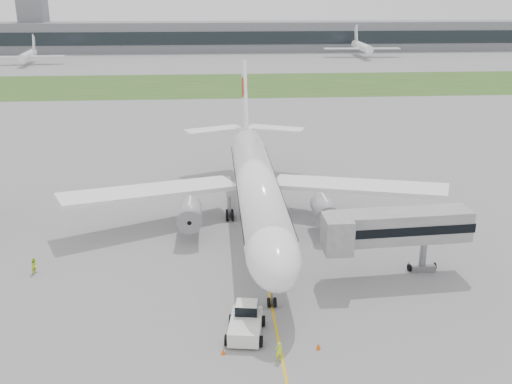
{
  "coord_description": "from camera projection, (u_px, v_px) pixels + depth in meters",
  "views": [
    {
      "loc": [
        -4.98,
        -61.21,
        27.62
      ],
      "look_at": [
        -0.19,
        2.0,
        5.36
      ],
      "focal_mm": 40.0,
      "sensor_mm": 36.0,
      "label": 1
    }
  ],
  "objects": [
    {
      "name": "ground",
      "position": [
        259.0,
        240.0,
        67.09
      ],
      "size": [
        600.0,
        600.0,
        0.0
      ],
      "primitive_type": "plane",
      "color": "gray",
      "rests_on": "ground"
    },
    {
      "name": "apron_markings",
      "position": [
        263.0,
        259.0,
        62.39
      ],
      "size": [
        70.0,
        70.0,
        0.04
      ],
      "primitive_type": null,
      "color": "gold",
      "rests_on": "ground"
    },
    {
      "name": "grass_strip",
      "position": [
        228.0,
        85.0,
        179.99
      ],
      "size": [
        600.0,
        50.0,
        0.02
      ],
      "primitive_type": "cube",
      "color": "#2A511E",
      "rests_on": "ground"
    },
    {
      "name": "terminal_building",
      "position": [
        222.0,
        36.0,
        281.04
      ],
      "size": [
        320.0,
        22.3,
        14.0
      ],
      "color": "gray",
      "rests_on": "ground"
    },
    {
      "name": "control_tower",
      "position": [
        38.0,
        52.0,
        278.95
      ],
      "size": [
        12.0,
        12.0,
        56.0
      ],
      "primitive_type": null,
      "color": "gray",
      "rests_on": "ground"
    },
    {
      "name": "airliner",
      "position": [
        256.0,
        182.0,
        69.8
      ],
      "size": [
        48.13,
        53.95,
        17.88
      ],
      "color": "white",
      "rests_on": "ground"
    },
    {
      "name": "pushback_tug",
      "position": [
        246.0,
        322.0,
        48.58
      ],
      "size": [
        3.73,
        5.0,
        2.38
      ],
      "rotation": [
        0.0,
        0.0,
        -0.15
      ],
      "color": "silver",
      "rests_on": "ground"
    },
    {
      "name": "jet_bridge",
      "position": [
        391.0,
        228.0,
        57.09
      ],
      "size": [
        15.45,
        5.33,
        7.15
      ],
      "rotation": [
        0.0,
        0.0,
        0.07
      ],
      "color": "#A6A6A8",
      "rests_on": "ground"
    },
    {
      "name": "safety_cone_left",
      "position": [
        223.0,
        351.0,
        45.93
      ],
      "size": [
        0.38,
        0.38,
        0.52
      ],
      "primitive_type": "cone",
      "color": "#ED590C",
      "rests_on": "ground"
    },
    {
      "name": "safety_cone_right",
      "position": [
        318.0,
        346.0,
        46.58
      ],
      "size": [
        0.42,
        0.42,
        0.57
      ],
      "primitive_type": "cone",
      "color": "#ED590C",
      "rests_on": "ground"
    },
    {
      "name": "ground_crew_near",
      "position": [
        279.0,
        351.0,
        44.95
      ],
      "size": [
        0.68,
        0.51,
        1.68
      ],
      "primitive_type": "imported",
      "rotation": [
        0.0,
        0.0,
        3.32
      ],
      "color": "#D2F729",
      "rests_on": "ground"
    },
    {
      "name": "ground_crew_far",
      "position": [
        35.0,
        266.0,
        58.98
      ],
      "size": [
        0.95,
        1.05,
        1.75
      ],
      "primitive_type": "imported",
      "rotation": [
        0.0,
        0.0,
        1.15
      ],
      "color": "#CBED27",
      "rests_on": "ground"
    },
    {
      "name": "distant_aircraft_left",
      "position": [
        29.0,
        65.0,
        230.38
      ],
      "size": [
        30.91,
        27.97,
        10.83
      ],
      "primitive_type": null,
      "rotation": [
        0.0,
        0.0,
        0.11
      ],
      "color": "white",
      "rests_on": "ground"
    },
    {
      "name": "distant_aircraft_right",
      "position": [
        361.0,
        57.0,
        256.94
      ],
      "size": [
        35.07,
        31.23,
        12.98
      ],
      "primitive_type": null,
      "rotation": [
        0.0,
        0.0,
        -0.04
      ],
      "color": "white",
      "rests_on": "ground"
    }
  ]
}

